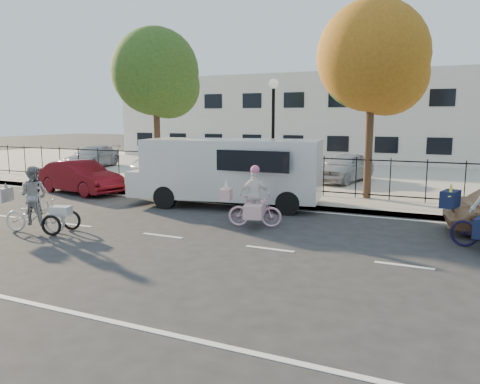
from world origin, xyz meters
The scene contains 19 objects.
ground centered at (0.00, 0.00, 0.00)m, with size 120.00×120.00×0.00m, color #333334.
road_markings centered at (0.00, 0.00, 0.01)m, with size 60.00×9.52×0.01m, color silver, non-canonical shape.
curb centered at (0.00, 5.05, 0.07)m, with size 60.00×0.10×0.15m, color #A8A399.
sidewalk centered at (0.00, 6.10, 0.07)m, with size 60.00×2.20×0.15m, color #A8A399.
parking_lot centered at (0.00, 15.00, 0.07)m, with size 60.00×15.60×0.15m, color #A8A399.
iron_fence centered at (0.00, 7.20, 0.90)m, with size 58.00×0.06×1.50m, color black, non-canonical shape.
building centered at (0.00, 25.00, 3.00)m, with size 34.00×10.00×6.00m, color silver.
lamppost centered at (0.50, 6.80, 3.11)m, with size 0.36×0.36×4.33m.
street_sign centered at (-1.85, 6.80, 1.42)m, with size 0.85×0.06×1.80m.
zebra_trike centered at (-3.34, -1.07, 0.69)m, with size 2.09×1.26×1.79m.
unicorn_bike centered at (1.76, 1.95, 0.65)m, with size 1.78×1.28×1.75m.
white_van centered at (-0.24, 4.50, 1.28)m, with size 6.84×3.17×2.32m.
red_sedan centered at (-6.98, 4.50, 0.66)m, with size 1.40×4.02×1.33m, color #590A12.
pedestrian centered at (-2.52, 6.80, 1.04)m, with size 0.65×0.43×1.78m, color black.
lot_car_a centered at (-12.53, 11.39, 0.77)m, with size 1.74×4.29×1.24m, color #A3A5AB.
lot_car_b centered at (-6.75, 10.78, 0.75)m, with size 1.98×4.29×1.19m, color white.
lot_car_d centered at (2.29, 11.37, 0.82)m, with size 1.57×3.91×1.33m, color #A9ACB0.
tree_west centered at (-4.97, 7.36, 4.82)m, with size 3.76×3.76×6.89m.
tree_mid centered at (4.13, 7.36, 5.00)m, with size 3.89×3.89×7.14m.
Camera 1 is at (6.78, -9.97, 3.06)m, focal length 35.00 mm.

